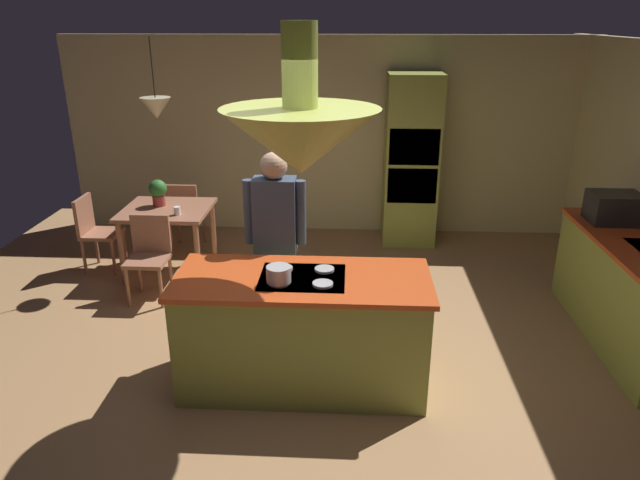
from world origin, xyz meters
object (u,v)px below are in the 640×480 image
chair_facing_island (149,252)px  potted_plant_on_table (158,191)px  chair_at_corner (95,228)px  oven_tower (411,161)px  chair_by_back_wall (184,211)px  cooking_pot_on_cooktop (279,274)px  kitchen_island (303,331)px  person_at_island (276,236)px  dining_table (167,217)px  microwave_on_counter (615,208)px  cup_on_table (177,211)px

chair_facing_island → potted_plant_on_table: (-0.11, 0.74, 0.42)m
chair_facing_island → chair_at_corner: (-0.86, 0.66, 0.00)m
oven_tower → chair_by_back_wall: (-2.80, -0.49, -0.56)m
potted_plant_on_table → cooking_pot_on_cooktop: (1.65, -2.32, 0.08)m
chair_by_back_wall → kitchen_island: bearing=121.7°
cooking_pot_on_cooktop → person_at_island: bearing=98.9°
chair_at_corner → oven_tower: bearing=-72.6°
person_at_island → potted_plant_on_table: 2.14m
dining_table → chair_at_corner: chair_at_corner is taller
person_at_island → potted_plant_on_table: person_at_island is taller
chair_facing_island → potted_plant_on_table: 0.86m
potted_plant_on_table → microwave_on_counter: microwave_on_counter is taller
oven_tower → cooking_pot_on_cooktop: (-1.26, -3.37, -0.05)m
chair_at_corner → microwave_on_counter: (5.40, -0.70, 0.57)m
dining_table → microwave_on_counter: bearing=-8.7°
chair_at_corner → cooking_pot_on_cooktop: size_ratio=4.83×
chair_by_back_wall → potted_plant_on_table: 0.72m
chair_facing_island → microwave_on_counter: (4.54, -0.04, 0.57)m
dining_table → potted_plant_on_table: (-0.11, 0.09, 0.28)m
cooking_pot_on_cooktop → microwave_on_counter: bearing=27.1°
kitchen_island → cooking_pot_on_cooktop: bearing=-140.9°
kitchen_island → cup_on_table: kitchen_island is taller
oven_tower → potted_plant_on_table: size_ratio=7.11×
kitchen_island → microwave_on_counter: bearing=26.3°
dining_table → potted_plant_on_table: size_ratio=3.18×
person_at_island → chair_by_back_wall: size_ratio=1.98×
oven_tower → chair_facing_island: 3.38m
chair_facing_island → chair_at_corner: bearing=142.5°
chair_facing_island → cooking_pot_on_cooktop: size_ratio=4.83×
cup_on_table → kitchen_island: bearing=-51.3°
kitchen_island → chair_by_back_wall: kitchen_island is taller
kitchen_island → potted_plant_on_table: 2.87m
chair_by_back_wall → chair_at_corner: bearing=37.5°
chair_at_corner → person_at_island: bearing=-122.0°
oven_tower → cup_on_table: bearing=-152.5°
oven_tower → potted_plant_on_table: 3.09m
chair_facing_island → microwave_on_counter: size_ratio=1.89×
person_at_island → potted_plant_on_table: bearing=135.3°
oven_tower → chair_facing_island: (-2.80, -1.80, -0.56)m
kitchen_island → dining_table: size_ratio=2.03×
kitchen_island → chair_at_corner: (-2.56, 2.10, 0.03)m
chair_facing_island → person_at_island: bearing=-28.2°
chair_by_back_wall → chair_at_corner: 1.08m
person_at_island → cooking_pot_on_cooktop: 0.83m
cooking_pot_on_cooktop → oven_tower: bearing=69.5°
microwave_on_counter → cooking_pot_on_cooktop: (-3.00, -1.53, -0.06)m
kitchen_island → chair_facing_island: bearing=139.7°
person_at_island → chair_facing_island: size_ratio=1.98×
chair_at_corner → cup_on_table: bearing=-101.7°
dining_table → cooking_pot_on_cooktop: 2.73m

